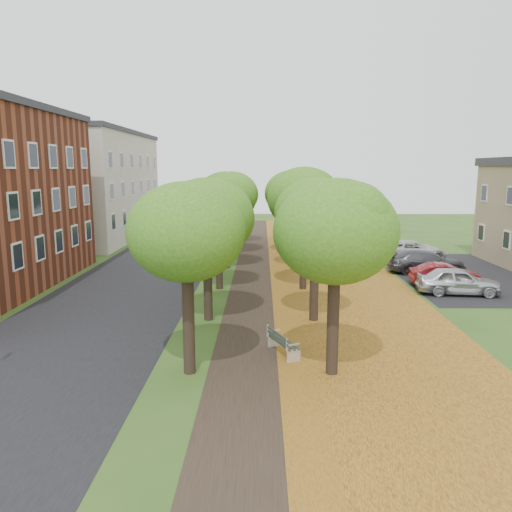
{
  "coord_description": "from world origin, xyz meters",
  "views": [
    {
      "loc": [
        0.24,
        -15.92,
        6.82
      ],
      "look_at": [
        -0.06,
        8.63,
        2.5
      ],
      "focal_mm": 35.0,
      "sensor_mm": 36.0,
      "label": 1
    }
  ],
  "objects_px": {
    "car_white": "(412,250)",
    "car_grey": "(426,262)",
    "car_silver": "(458,281)",
    "car_red": "(445,275)",
    "bench": "(282,342)"
  },
  "relations": [
    {
      "from": "car_red",
      "to": "car_silver",
      "type": "bearing_deg",
      "value": -175.24
    },
    {
      "from": "car_silver",
      "to": "car_red",
      "type": "relative_size",
      "value": 1.09
    },
    {
      "from": "car_silver",
      "to": "car_grey",
      "type": "height_order",
      "value": "car_silver"
    },
    {
      "from": "bench",
      "to": "car_white",
      "type": "height_order",
      "value": "car_white"
    },
    {
      "from": "car_silver",
      "to": "car_white",
      "type": "xyz_separation_m",
      "value": [
        0.55,
        10.51,
        -0.01
      ]
    },
    {
      "from": "car_silver",
      "to": "car_grey",
      "type": "distance_m",
      "value": 5.71
    },
    {
      "from": "bench",
      "to": "car_grey",
      "type": "distance_m",
      "value": 17.94
    },
    {
      "from": "car_red",
      "to": "car_grey",
      "type": "height_order",
      "value": "car_grey"
    },
    {
      "from": "bench",
      "to": "car_silver",
      "type": "relative_size",
      "value": 0.44
    },
    {
      "from": "car_silver",
      "to": "car_grey",
      "type": "relative_size",
      "value": 0.87
    },
    {
      "from": "car_silver",
      "to": "car_red",
      "type": "xyz_separation_m",
      "value": [
        0.0,
        1.93,
        -0.09
      ]
    },
    {
      "from": "car_red",
      "to": "car_grey",
      "type": "relative_size",
      "value": 0.8
    },
    {
      "from": "car_white",
      "to": "car_grey",
      "type": "bearing_deg",
      "value": 170.27
    },
    {
      "from": "bench",
      "to": "car_red",
      "type": "bearing_deg",
      "value": -65.02
    },
    {
      "from": "car_white",
      "to": "car_red",
      "type": "bearing_deg",
      "value": 171.94
    }
  ]
}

